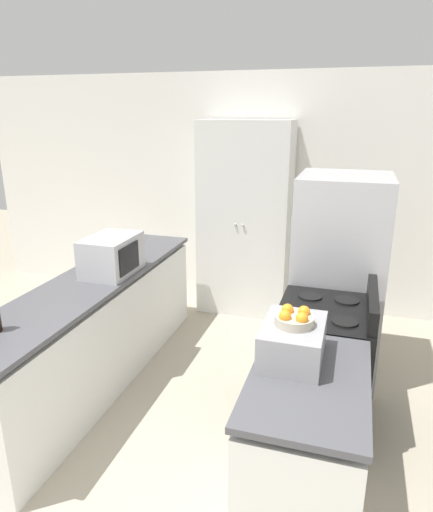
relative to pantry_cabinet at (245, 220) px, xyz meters
The scene contains 9 objects.
wall_back 0.39m from the pantry_cabinet, 73.82° to the left, with size 7.00×0.06×2.60m.
counter_left 2.07m from the pantry_cabinet, 114.78° to the right, with size 0.60×2.79×0.91m.
counter_right 2.94m from the pantry_cabinet, 69.69° to the right, with size 0.60×0.98×0.91m.
pantry_cabinet is the anchor object (origin of this frame).
stove 2.16m from the pantry_cabinet, 60.68° to the right, with size 0.66×0.74×1.07m.
refrigerator 1.48m from the pantry_cabinet, 43.89° to the right, with size 0.75×0.77×1.71m.
microwave 1.76m from the pantry_cabinet, 114.53° to the right, with size 0.36×0.51×0.31m.
toaster_oven 2.69m from the pantry_cabinet, 70.73° to the right, with size 0.33×0.45×0.21m.
fruit_bowl 2.70m from the pantry_cabinet, 70.71° to the right, with size 0.21×0.21×0.09m.
Camera 1 is at (1.06, -1.46, 2.19)m, focal length 32.00 mm.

